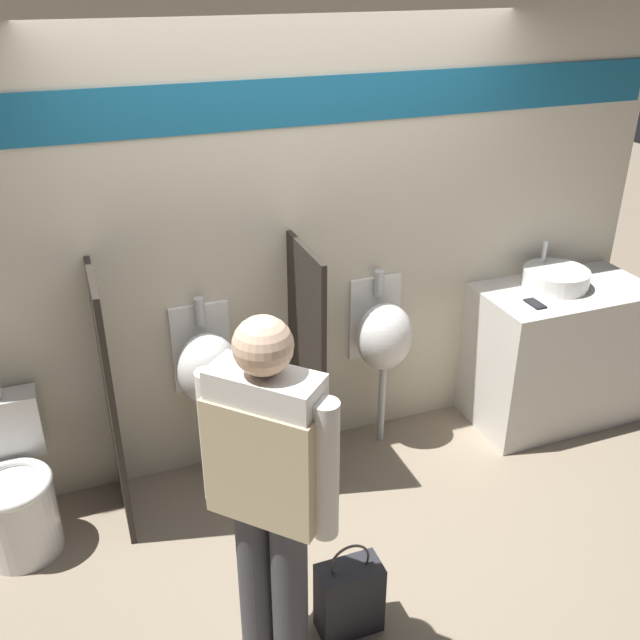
% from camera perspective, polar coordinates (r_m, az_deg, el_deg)
% --- Properties ---
extents(ground_plane, '(16.00, 16.00, 0.00)m').
position_cam_1_polar(ground_plane, '(4.17, 0.85, -14.01)').
color(ground_plane, gray).
extents(display_wall, '(4.51, 0.07, 2.70)m').
position_cam_1_polar(display_wall, '(3.96, -2.21, 6.68)').
color(display_wall, beige).
rests_on(display_wall, ground_plane).
extents(sink_counter, '(1.07, 0.60, 0.92)m').
position_cam_1_polar(sink_counter, '(4.84, 18.36, -2.58)').
color(sink_counter, silver).
rests_on(sink_counter, ground_plane).
extents(sink_basin, '(0.40, 0.40, 0.25)m').
position_cam_1_polar(sink_basin, '(4.63, 18.33, 3.22)').
color(sink_basin, white).
rests_on(sink_basin, sink_counter).
extents(cell_phone, '(0.07, 0.14, 0.01)m').
position_cam_1_polar(cell_phone, '(4.37, 16.83, 1.26)').
color(cell_phone, black).
rests_on(cell_phone, sink_counter).
extents(divider_near_counter, '(0.03, 0.54, 1.41)m').
position_cam_1_polar(divider_near_counter, '(3.81, -16.38, -6.42)').
color(divider_near_counter, '#28231E').
rests_on(divider_near_counter, ground_plane).
extents(divider_mid, '(0.03, 0.54, 1.41)m').
position_cam_1_polar(divider_mid, '(3.97, -1.08, -3.70)').
color(divider_mid, '#28231E').
rests_on(divider_mid, ground_plane).
extents(urinal_near_counter, '(0.34, 0.31, 1.11)m').
position_cam_1_polar(urinal_near_counter, '(3.94, -8.98, -3.84)').
color(urinal_near_counter, silver).
rests_on(urinal_near_counter, ground_plane).
extents(urinal_far, '(0.34, 0.31, 1.11)m').
position_cam_1_polar(urinal_far, '(4.24, 5.12, -1.28)').
color(urinal_far, silver).
rests_on(urinal_far, ground_plane).
extents(toilet, '(0.40, 0.56, 0.91)m').
position_cam_1_polar(toilet, '(4.03, -23.24, -12.63)').
color(toilet, white).
rests_on(toilet, ground_plane).
extents(person_in_vest, '(0.46, 0.46, 1.65)m').
position_cam_1_polar(person_in_vest, '(2.78, -4.15, -12.68)').
color(person_in_vest, '#3D3D42').
rests_on(person_in_vest, ground_plane).
extents(shopping_bag, '(0.29, 0.16, 0.49)m').
position_cam_1_polar(shopping_bag, '(3.41, 2.35, -21.27)').
color(shopping_bag, '#232328').
rests_on(shopping_bag, ground_plane).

